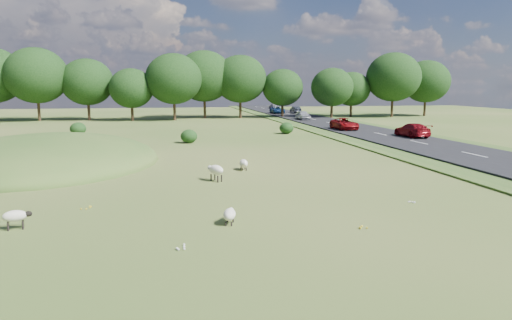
{
  "coord_description": "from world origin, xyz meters",
  "views": [
    {
      "loc": [
        -3.23,
        -23.0,
        5.41
      ],
      "look_at": [
        2.0,
        4.0,
        1.0
      ],
      "focal_mm": 32.0,
      "sensor_mm": 36.0,
      "label": 1
    }
  ],
  "objects_px": {
    "sheep_1": "(16,216)",
    "car_2": "(277,110)",
    "sheep_0": "(230,214)",
    "sheep_3": "(216,170)",
    "car_5": "(412,130)",
    "car_1": "(303,115)",
    "sheep_2": "(244,163)",
    "car_0": "(344,124)",
    "car_6": "(274,106)",
    "car_3": "(295,110)"
  },
  "relations": [
    {
      "from": "car_0",
      "to": "car_6",
      "type": "xyz_separation_m",
      "value": [
        3.8,
        54.26,
        -0.07
      ]
    },
    {
      "from": "sheep_1",
      "to": "car_1",
      "type": "height_order",
      "value": "car_1"
    },
    {
      "from": "sheep_0",
      "to": "car_6",
      "type": "height_order",
      "value": "car_6"
    },
    {
      "from": "sheep_0",
      "to": "car_6",
      "type": "distance_m",
      "value": 92.55
    },
    {
      "from": "car_1",
      "to": "car_3",
      "type": "bearing_deg",
      "value": 78.01
    },
    {
      "from": "sheep_1",
      "to": "sheep_0",
      "type": "bearing_deg",
      "value": -19.07
    },
    {
      "from": "sheep_2",
      "to": "car_6",
      "type": "height_order",
      "value": "car_6"
    },
    {
      "from": "sheep_0",
      "to": "car_0",
      "type": "distance_m",
      "value": 40.22
    },
    {
      "from": "car_2",
      "to": "car_5",
      "type": "xyz_separation_m",
      "value": [
        3.8,
        -44.3,
        0.04
      ]
    },
    {
      "from": "car_2",
      "to": "car_5",
      "type": "distance_m",
      "value": 44.47
    },
    {
      "from": "sheep_0",
      "to": "car_3",
      "type": "height_order",
      "value": "car_3"
    },
    {
      "from": "car_1",
      "to": "sheep_2",
      "type": "bearing_deg",
      "value": -111.82
    },
    {
      "from": "sheep_2",
      "to": "car_6",
      "type": "xyz_separation_m",
      "value": [
        20.31,
        78.02,
        0.43
      ]
    },
    {
      "from": "car_0",
      "to": "car_5",
      "type": "relative_size",
      "value": 1.02
    },
    {
      "from": "car_5",
      "to": "car_1",
      "type": "bearing_deg",
      "value": -81.92
    },
    {
      "from": "car_6",
      "to": "sheep_2",
      "type": "bearing_deg",
      "value": 75.41
    },
    {
      "from": "sheep_1",
      "to": "sheep_3",
      "type": "height_order",
      "value": "sheep_3"
    },
    {
      "from": "sheep_0",
      "to": "sheep_3",
      "type": "distance_m",
      "value": 8.48
    },
    {
      "from": "sheep_0",
      "to": "sheep_1",
      "type": "distance_m",
      "value": 8.18
    },
    {
      "from": "sheep_0",
      "to": "sheep_2",
      "type": "height_order",
      "value": "sheep_2"
    },
    {
      "from": "car_0",
      "to": "car_5",
      "type": "height_order",
      "value": "car_5"
    },
    {
      "from": "sheep_3",
      "to": "car_0",
      "type": "height_order",
      "value": "car_0"
    },
    {
      "from": "sheep_2",
      "to": "car_6",
      "type": "relative_size",
      "value": 0.28
    },
    {
      "from": "car_6",
      "to": "car_1",
      "type": "bearing_deg",
      "value": 84.1
    },
    {
      "from": "car_0",
      "to": "car_2",
      "type": "relative_size",
      "value": 1.03
    },
    {
      "from": "car_5",
      "to": "car_3",
      "type": "bearing_deg",
      "value": -90.0
    },
    {
      "from": "car_1",
      "to": "sheep_1",
      "type": "bearing_deg",
      "value": -117.55
    },
    {
      "from": "sheep_1",
      "to": "car_2",
      "type": "distance_m",
      "value": 74.71
    },
    {
      "from": "sheep_3",
      "to": "car_2",
      "type": "relative_size",
      "value": 0.28
    },
    {
      "from": "car_5",
      "to": "car_6",
      "type": "xyz_separation_m",
      "value": [
        0.0,
        63.54,
        -0.09
      ]
    },
    {
      "from": "car_2",
      "to": "car_3",
      "type": "relative_size",
      "value": 1.23
    },
    {
      "from": "car_0",
      "to": "car_2",
      "type": "height_order",
      "value": "car_0"
    },
    {
      "from": "car_0",
      "to": "car_3",
      "type": "xyz_separation_m",
      "value": [
        3.8,
        35.38,
        -0.05
      ]
    },
    {
      "from": "sheep_0",
      "to": "sheep_1",
      "type": "xyz_separation_m",
      "value": [
        -8.14,
        0.86,
        0.13
      ]
    },
    {
      "from": "car_6",
      "to": "sheep_0",
      "type": "bearing_deg",
      "value": 75.72
    },
    {
      "from": "sheep_3",
      "to": "car_0",
      "type": "relative_size",
      "value": 0.27
    },
    {
      "from": "car_0",
      "to": "sheep_2",
      "type": "bearing_deg",
      "value": -124.8
    },
    {
      "from": "sheep_1",
      "to": "car_3",
      "type": "bearing_deg",
      "value": 53.06
    },
    {
      "from": "car_1",
      "to": "car_2",
      "type": "height_order",
      "value": "car_1"
    },
    {
      "from": "sheep_2",
      "to": "car_3",
      "type": "bearing_deg",
      "value": 161.1
    },
    {
      "from": "sheep_0",
      "to": "car_1",
      "type": "distance_m",
      "value": 56.24
    },
    {
      "from": "sheep_0",
      "to": "sheep_1",
      "type": "relative_size",
      "value": 1.05
    },
    {
      "from": "car_3",
      "to": "car_1",
      "type": "bearing_deg",
      "value": 78.01
    },
    {
      "from": "sheep_3",
      "to": "car_0",
      "type": "xyz_separation_m",
      "value": [
        18.68,
        26.97,
        0.28
      ]
    },
    {
      "from": "sheep_1",
      "to": "sheep_3",
      "type": "xyz_separation_m",
      "value": [
        8.48,
        7.61,
        0.14
      ]
    },
    {
      "from": "sheep_0",
      "to": "sheep_3",
      "type": "bearing_deg",
      "value": 12.91
    },
    {
      "from": "sheep_1",
      "to": "car_1",
      "type": "relative_size",
      "value": 0.26
    },
    {
      "from": "sheep_1",
      "to": "sheep_2",
      "type": "xyz_separation_m",
      "value": [
        10.65,
        10.82,
        -0.08
      ]
    },
    {
      "from": "sheep_2",
      "to": "car_0",
      "type": "height_order",
      "value": "car_0"
    },
    {
      "from": "sheep_3",
      "to": "car_1",
      "type": "distance_m",
      "value": 48.23
    }
  ]
}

